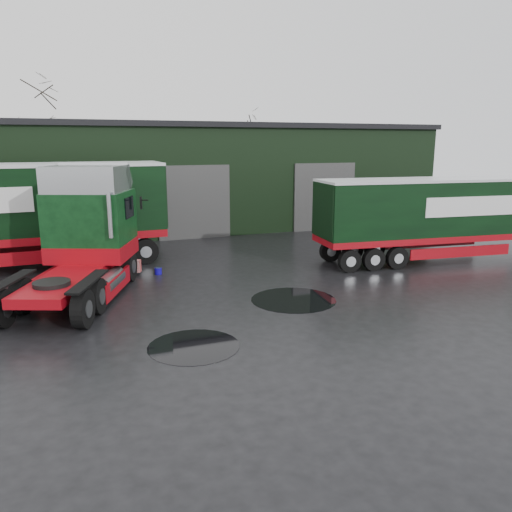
{
  "coord_description": "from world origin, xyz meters",
  "views": [
    {
      "loc": [
        -4.57,
        -12.58,
        5.17
      ],
      "look_at": [
        0.89,
        1.67,
        1.7
      ],
      "focal_mm": 35.0,
      "sensor_mm": 36.0,
      "label": 1
    }
  ],
  "objects_px": {
    "hero_tractor": "(71,236)",
    "tree_back_b": "(238,159)",
    "warehouse": "(171,175)",
    "wash_bucket": "(158,271)",
    "lorry_right": "(436,220)",
    "tree_back_a": "(41,148)"
  },
  "relations": [
    {
      "from": "hero_tractor",
      "to": "tree_back_b",
      "type": "distance_m",
      "value": 29.37
    },
    {
      "from": "warehouse",
      "to": "hero_tractor",
      "type": "xyz_separation_m",
      "value": [
        -6.5,
        -15.5,
        -0.94
      ]
    },
    {
      "from": "warehouse",
      "to": "wash_bucket",
      "type": "distance_m",
      "value": 13.78
    },
    {
      "from": "warehouse",
      "to": "lorry_right",
      "type": "bearing_deg",
      "value": -59.76
    },
    {
      "from": "lorry_right",
      "to": "wash_bucket",
      "type": "bearing_deg",
      "value": -93.22
    },
    {
      "from": "hero_tractor",
      "to": "tree_back_b",
      "type": "height_order",
      "value": "tree_back_b"
    },
    {
      "from": "lorry_right",
      "to": "wash_bucket",
      "type": "relative_size",
      "value": 49.04
    },
    {
      "from": "tree_back_a",
      "to": "tree_back_b",
      "type": "relative_size",
      "value": 1.27
    },
    {
      "from": "hero_tractor",
      "to": "warehouse",
      "type": "bearing_deg",
      "value": 89.14
    },
    {
      "from": "warehouse",
      "to": "hero_tractor",
      "type": "height_order",
      "value": "warehouse"
    },
    {
      "from": "lorry_right",
      "to": "tree_back_a",
      "type": "relative_size",
      "value": 1.48
    },
    {
      "from": "hero_tractor",
      "to": "tree_back_a",
      "type": "xyz_separation_m",
      "value": [
        -1.5,
        25.5,
        2.53
      ]
    },
    {
      "from": "warehouse",
      "to": "tree_back_a",
      "type": "xyz_separation_m",
      "value": [
        -8.0,
        10.0,
        1.59
      ]
    },
    {
      "from": "warehouse",
      "to": "wash_bucket",
      "type": "xyz_separation_m",
      "value": [
        -3.3,
        -13.03,
        -3.02
      ]
    },
    {
      "from": "warehouse",
      "to": "wash_bucket",
      "type": "relative_size",
      "value": 112.91
    },
    {
      "from": "wash_bucket",
      "to": "tree_back_a",
      "type": "distance_m",
      "value": 23.95
    },
    {
      "from": "warehouse",
      "to": "tree_back_b",
      "type": "xyz_separation_m",
      "value": [
        8.0,
        10.0,
        0.59
      ]
    },
    {
      "from": "wash_bucket",
      "to": "hero_tractor",
      "type": "bearing_deg",
      "value": -142.3
    },
    {
      "from": "wash_bucket",
      "to": "tree_back_a",
      "type": "bearing_deg",
      "value": 101.53
    },
    {
      "from": "tree_back_a",
      "to": "tree_back_b",
      "type": "bearing_deg",
      "value": 0.0
    },
    {
      "from": "hero_tractor",
      "to": "tree_back_b",
      "type": "bearing_deg",
      "value": 82.27
    },
    {
      "from": "wash_bucket",
      "to": "tree_back_b",
      "type": "distance_m",
      "value": 25.91
    }
  ]
}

